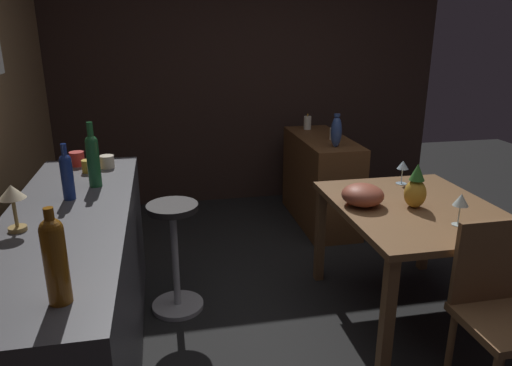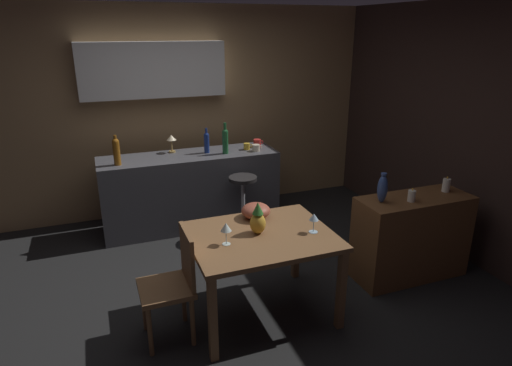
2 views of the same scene
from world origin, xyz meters
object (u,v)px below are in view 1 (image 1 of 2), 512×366
(wine_glass_left, at_px, (461,201))
(pineapple_centerpiece, at_px, (416,189))
(sideboard_cabinet, at_px, (321,180))
(fruit_bowl, at_px, (363,195))
(counter_lamp, at_px, (12,198))
(dining_table, at_px, (415,220))
(vase_ceramic_blue, at_px, (336,131))
(wine_bottle_amber, at_px, (55,257))
(wine_glass_right, at_px, (403,166))
(pillar_candle_short, at_px, (307,123))
(chair_near_window, at_px, (499,307))
(cup_red, at_px, (77,159))
(cup_cream, at_px, (107,162))
(pillar_candle_tall, at_px, (334,134))
(wine_bottle_green, at_px, (93,158))
(wine_bottle_cobalt, at_px, (67,174))
(cup_mustard, at_px, (88,166))
(bar_stool, at_px, (175,254))

(wine_glass_left, height_order, pineapple_centerpiece, pineapple_centerpiece)
(sideboard_cabinet, xyz_separation_m, fruit_bowl, (-1.50, 0.26, 0.40))
(pineapple_centerpiece, bearing_deg, counter_lamp, 98.05)
(dining_table, relative_size, vase_ceramic_blue, 4.15)
(wine_bottle_amber, bearing_deg, dining_table, -62.45)
(sideboard_cabinet, bearing_deg, vase_ceramic_blue, 177.32)
(wine_glass_right, distance_m, pillar_candle_short, 1.55)
(sideboard_cabinet, bearing_deg, chair_near_window, -177.38)
(sideboard_cabinet, bearing_deg, cup_red, 112.76)
(cup_cream, relative_size, pillar_candle_short, 0.82)
(pillar_candle_tall, bearing_deg, vase_ceramic_blue, 163.55)
(wine_glass_left, height_order, wine_glass_right, wine_glass_left)
(pineapple_centerpiece, bearing_deg, wine_glass_right, -18.49)
(sideboard_cabinet, distance_m, wine_bottle_amber, 3.18)
(wine_glass_left, xyz_separation_m, vase_ceramic_blue, (1.52, 0.14, 0.07))
(pillar_candle_tall, distance_m, vase_ceramic_blue, 0.29)
(wine_glass_right, distance_m, wine_bottle_green, 2.00)
(sideboard_cabinet, bearing_deg, pillar_candle_short, 4.50)
(wine_glass_left, height_order, wine_bottle_cobalt, wine_bottle_cobalt)
(pillar_candle_tall, xyz_separation_m, pillar_candle_short, (0.48, 0.09, 0.01))
(chair_near_window, height_order, wine_glass_left, wine_glass_left)
(fruit_bowl, bearing_deg, dining_table, -104.01)
(pineapple_centerpiece, xyz_separation_m, cup_mustard, (0.59, 1.92, 0.08))
(pillar_candle_short, bearing_deg, dining_table, -177.50)
(pineapple_centerpiece, bearing_deg, wine_bottle_green, 81.03)
(dining_table, height_order, pillar_candle_tall, pillar_candle_tall)
(vase_ceramic_blue, bearing_deg, sideboard_cabinet, -2.68)
(wine_bottle_green, distance_m, pillar_candle_tall, 2.24)
(dining_table, relative_size, wine_bottle_green, 3.11)
(bar_stool, xyz_separation_m, wine_glass_right, (0.07, -1.57, 0.48))
(wine_bottle_green, xyz_separation_m, pillar_candle_short, (1.68, -1.79, -0.18))
(wine_bottle_green, distance_m, wine_bottle_amber, 1.24)
(wine_bottle_amber, bearing_deg, cup_cream, 0.06)
(pillar_candle_short, distance_m, vase_ceramic_blue, 0.75)
(pineapple_centerpiece, bearing_deg, dining_table, -65.82)
(wine_bottle_amber, relative_size, cup_cream, 2.62)
(wine_bottle_amber, xyz_separation_m, cup_cream, (1.62, 0.00, -0.12))
(fruit_bowl, distance_m, cup_cream, 1.64)
(dining_table, relative_size, wine_glass_right, 7.02)
(fruit_bowl, distance_m, wine_bottle_green, 1.59)
(wine_glass_right, distance_m, cup_cream, 1.98)
(fruit_bowl, relative_size, wine_bottle_green, 0.69)
(bar_stool, distance_m, pineapple_centerpiece, 1.54)
(wine_bottle_green, distance_m, pillar_candle_short, 2.46)
(dining_table, xyz_separation_m, pillar_candle_tall, (1.47, -0.01, 0.22))
(pineapple_centerpiece, distance_m, cup_mustard, 2.01)
(wine_bottle_green, relative_size, wine_bottle_amber, 1.11)
(wine_bottle_green, bearing_deg, wine_glass_left, -106.84)
(wine_bottle_amber, relative_size, cup_red, 2.57)
(cup_cream, height_order, cup_red, cup_red)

